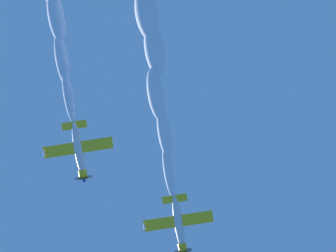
# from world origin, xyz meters

# --- Properties ---
(airplane_lead) EXTENTS (7.33, 8.17, 2.36)m
(airplane_lead) POSITION_xyz_m (-5.47, -1.43, 87.68)
(airplane_lead) COLOR silver
(airplane_left_wingman) EXTENTS (7.34, 8.17, 2.30)m
(airplane_left_wingman) POSITION_xyz_m (-12.41, 11.19, 88.25)
(airplane_left_wingman) COLOR silver
(smoke_trail_lead) EXTENTS (33.25, 12.06, 3.71)m
(smoke_trail_lead) POSITION_xyz_m (-30.34, 6.05, 87.90)
(smoke_trail_lead) COLOR white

